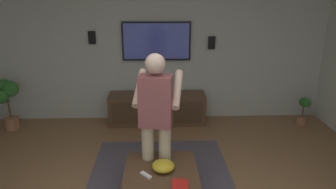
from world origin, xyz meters
TOP-DOWN VIEW (x-y plane):
  - wall_back_tv at (3.18, 0.00)m, footprint 0.10×6.21m
  - coffee_table at (0.53, -0.00)m, footprint 1.00×0.80m
  - media_console at (2.84, 0.03)m, footprint 0.45×1.70m
  - tv at (3.08, 0.03)m, footprint 0.05×1.20m
  - person_standing at (0.87, 0.04)m, footprint 0.60×0.60m
  - potted_plant_tall at (2.70, 2.57)m, footprint 0.41×0.38m
  - potted_plant_short at (2.70, -2.58)m, footprint 0.26×0.21m
  - bowl at (0.59, -0.03)m, footprint 0.25×0.25m
  - remote_white at (0.49, 0.16)m, footprint 0.14×0.13m
  - book at (0.26, -0.19)m, footprint 0.23×0.17m
  - vase_round at (2.89, 0.04)m, footprint 0.22×0.22m
  - wall_speaker_left at (3.10, -0.94)m, footprint 0.06×0.12m
  - wall_speaker_right at (3.10, 1.15)m, footprint 0.06×0.12m

SIDE VIEW (x-z plane):
  - media_console at x=2.84m, z-range 0.00..0.55m
  - coffee_table at x=0.53m, z-range 0.10..0.50m
  - potted_plant_short at x=2.70m, z-range 0.08..0.59m
  - remote_white at x=0.49m, z-range 0.40..0.42m
  - book at x=0.26m, z-range 0.40..0.44m
  - bowl at x=0.59m, z-range 0.40..0.51m
  - potted_plant_tall at x=2.70m, z-range 0.14..1.01m
  - vase_round at x=2.89m, z-range 0.55..0.77m
  - person_standing at x=0.87m, z-range 0.11..1.75m
  - wall_back_tv at x=3.18m, z-range 0.00..2.69m
  - wall_speaker_left at x=3.10m, z-range 1.31..1.53m
  - tv at x=3.08m, z-range 1.11..1.79m
  - wall_speaker_right at x=3.10m, z-range 1.40..1.62m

